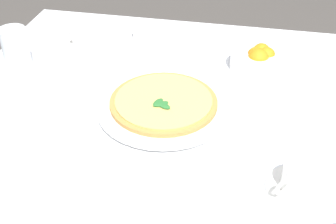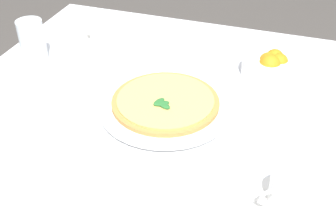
# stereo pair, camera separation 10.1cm
# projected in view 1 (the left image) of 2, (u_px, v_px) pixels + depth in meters

# --- Properties ---
(dining_table) EXTENTS (1.15, 1.15, 0.73)m
(dining_table) POSITION_uv_depth(u_px,v_px,m) (172.00, 168.00, 1.07)
(dining_table) COLOR white
(dining_table) RESTS_ON ground_plane
(pizza_plate) EXTENTS (0.32, 0.32, 0.02)m
(pizza_plate) POSITION_uv_depth(u_px,v_px,m) (164.00, 106.00, 1.04)
(pizza_plate) COLOR white
(pizza_plate) RESTS_ON dining_table
(pizza) EXTENTS (0.26, 0.26, 0.02)m
(pizza) POSITION_uv_depth(u_px,v_px,m) (164.00, 102.00, 1.03)
(pizza) COLOR #C68E47
(pizza) RESTS_ON pizza_plate
(coffee_cup_right_edge) EXTENTS (0.13, 0.13, 0.06)m
(coffee_cup_right_edge) POSITION_uv_depth(u_px,v_px,m) (64.00, 31.00, 1.33)
(coffee_cup_right_edge) COLOR white
(coffee_cup_right_edge) RESTS_ON dining_table
(coffee_cup_left_edge) EXTENTS (0.13, 0.13, 0.06)m
(coffee_cup_left_edge) POSITION_uv_depth(u_px,v_px,m) (301.00, 181.00, 0.82)
(coffee_cup_left_edge) COLOR white
(coffee_cup_left_edge) RESTS_ON dining_table
(water_glass_far_left) EXTENTS (0.07, 0.07, 0.12)m
(water_glass_far_left) POSITION_uv_depth(u_px,v_px,m) (16.00, 52.00, 1.18)
(water_glass_far_left) COLOR white
(water_glass_far_left) RESTS_ON dining_table
(citrus_bowl) EXTENTS (0.15, 0.15, 0.07)m
(citrus_bowl) POSITION_uv_depth(u_px,v_px,m) (258.00, 59.00, 1.19)
(citrus_bowl) COLOR white
(citrus_bowl) RESTS_ON dining_table
(menu_card) EXTENTS (0.09, 0.02, 0.06)m
(menu_card) POSITION_uv_depth(u_px,v_px,m) (148.00, 31.00, 1.33)
(menu_card) COLOR white
(menu_card) RESTS_ON dining_table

